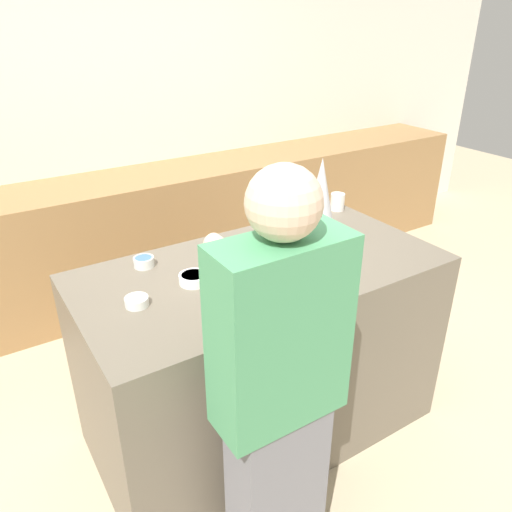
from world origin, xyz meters
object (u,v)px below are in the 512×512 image
baking_tray (266,282)px  candy_bowl_near_tray_left (258,241)px  mug (337,202)px  candy_bowl_center_rear (144,261)px  candy_bowl_far_right (194,278)px  candy_bowl_near_tray_right (137,301)px  decorative_tree (321,196)px  cookbook (296,245)px  gingerbread_house (266,259)px  person (278,399)px

baking_tray → candy_bowl_near_tray_left: size_ratio=4.68×
candy_bowl_near_tray_left → mug: bearing=14.4°
baking_tray → candy_bowl_center_rear: candy_bowl_center_rear is taller
baking_tray → candy_bowl_far_right: (-0.26, 0.16, 0.02)m
candy_bowl_far_right → candy_bowl_near_tray_right: candy_bowl_far_right is taller
candy_bowl_near_tray_right → candy_bowl_near_tray_left: candy_bowl_near_tray_left is taller
decorative_tree → candy_bowl_near_tray_left: size_ratio=4.32×
cookbook → gingerbread_house: bearing=-145.4°
candy_bowl_far_right → candy_bowl_near_tray_left: size_ratio=1.37×
mug → candy_bowl_center_rear: bearing=-176.4°
cookbook → baking_tray: bearing=-145.4°
gingerbread_house → person: person is taller
candy_bowl_far_right → mug: mug is taller
gingerbread_house → candy_bowl_far_right: gingerbread_house is taller
gingerbread_house → mug: (0.82, 0.49, -0.06)m
gingerbread_house → candy_bowl_near_tray_right: 0.55m
mug → person: bearing=-137.8°
candy_bowl_center_rear → gingerbread_house: bearing=-47.6°
decorative_tree → candy_bowl_center_rear: size_ratio=4.26×
decorative_tree → candy_bowl_far_right: decorative_tree is taller
candy_bowl_near_tray_left → person: person is taller
candy_bowl_far_right → person: 0.68m
candy_bowl_near_tray_right → baking_tray: bearing=-12.7°
gingerbread_house → person: 0.62m
baking_tray → decorative_tree: (0.53, 0.30, 0.19)m
gingerbread_house → candy_bowl_near_tray_right: gingerbread_house is taller
decorative_tree → gingerbread_house: bearing=-150.1°
candy_bowl_far_right → candy_bowl_near_tray_left: (0.43, 0.17, 0.00)m
candy_bowl_far_right → cookbook: (0.58, 0.06, -0.01)m
mug → person: person is taller
candy_bowl_near_tray_right → cookbook: bearing=6.9°
mug → candy_bowl_near_tray_left: bearing=-165.6°
candy_bowl_near_tray_right → person: person is taller
candy_bowl_center_rear → candy_bowl_near_tray_right: bearing=-115.8°
candy_bowl_near_tray_right → person: 0.68m
mug → person: size_ratio=0.06×
candy_bowl_far_right → mug: (1.08, 0.33, 0.03)m
cookbook → candy_bowl_center_rear: bearing=164.3°
candy_bowl_near_tray_right → mug: size_ratio=0.96×
baking_tray → candy_bowl_near_tray_right: 0.54m
decorative_tree → candy_bowl_near_tray_left: 0.40m
baking_tray → decorative_tree: 0.64m
decorative_tree → cookbook: (-0.21, -0.08, -0.19)m
candy_bowl_near_tray_right → person: size_ratio=0.06×
gingerbread_house → decorative_tree: size_ratio=0.72×
candy_bowl_far_right → candy_bowl_near_tray_left: bearing=21.1°
decorative_tree → person: (-0.82, -0.81, -0.30)m
decorative_tree → candy_bowl_near_tray_right: bearing=-170.0°
candy_bowl_near_tray_right → person: bearing=-69.2°
candy_bowl_center_rear → candy_bowl_far_right: bearing=-64.7°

